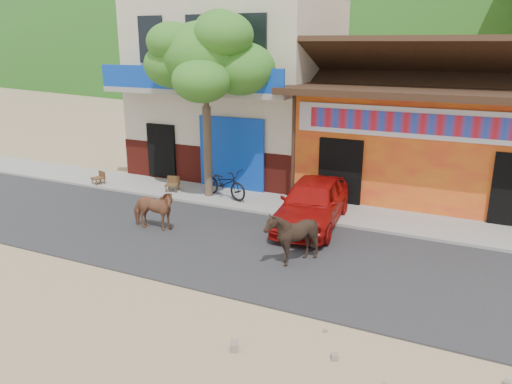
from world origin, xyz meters
TOP-DOWN VIEW (x-y plane):
  - ground at (0.00, 0.00)m, footprint 120.00×120.00m
  - road at (0.00, 2.50)m, footprint 60.00×5.00m
  - sidewalk at (0.00, 6.00)m, footprint 60.00×2.00m
  - dance_club at (2.00, 10.00)m, footprint 8.00×6.00m
  - cafe_building at (-5.50, 10.00)m, footprint 7.00×6.00m
  - tree at (-4.60, 5.80)m, footprint 3.00×3.00m
  - cow_tan at (-4.46, 2.52)m, footprint 1.47×0.81m
  - cow_dark at (-0.14, 2.11)m, footprint 1.47×1.38m
  - red_car at (-0.57, 4.80)m, footprint 2.00×4.17m
  - scooter at (-4.00, 5.82)m, footprint 2.01×1.17m
  - cafe_chair_left at (-9.00, 5.30)m, footprint 0.51×0.51m
  - cafe_chair_right at (-6.00, 5.68)m, footprint 0.55×0.55m

SIDE VIEW (x-z plane):
  - ground at x=0.00m, z-range 0.00..0.00m
  - road at x=0.00m, z-range 0.00..0.04m
  - sidewalk at x=0.00m, z-range 0.00..0.12m
  - cafe_chair_left at x=-9.00m, z-range 0.12..0.97m
  - cafe_chair_right at x=-6.00m, z-range 0.12..1.06m
  - scooter at x=-4.00m, z-range 0.12..1.12m
  - cow_tan at x=-4.46m, z-range 0.04..1.22m
  - cow_dark at x=-0.14m, z-range 0.04..1.39m
  - red_car at x=-0.57m, z-range 0.04..1.41m
  - dance_club at x=2.00m, z-range 0.00..3.60m
  - tree at x=-4.60m, z-range 0.12..6.12m
  - cafe_building at x=-5.50m, z-range 0.00..7.00m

